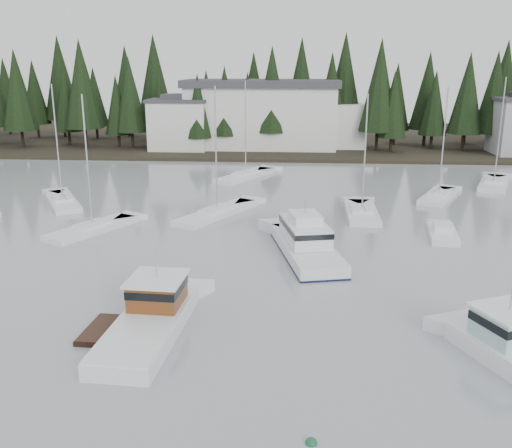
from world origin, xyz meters
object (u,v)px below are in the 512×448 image
at_px(harbor_inn, 274,115).
at_px(sailboat_8, 438,198).
at_px(sailboat_4, 246,177).
at_px(sailboat_0, 217,215).
at_px(sailboat_3, 494,185).
at_px(sailboat_7, 63,203).
at_px(runabout_1, 442,235).
at_px(house_west, 179,123).
at_px(sailboat_5, 362,214).
at_px(lobster_boat_brown, 148,322).
at_px(cabin_cruiser_center, 306,245).
at_px(sailboat_10, 93,230).

distance_m(harbor_inn, sailboat_8, 39.29).
bearing_deg(sailboat_4, sailboat_0, -156.05).
relative_size(sailboat_3, sailboat_7, 1.04).
distance_m(sailboat_8, runabout_1, 14.47).
distance_m(sailboat_0, sailboat_8, 24.29).
relative_size(house_west, sailboat_3, 0.73).
height_order(house_west, runabout_1, house_west).
bearing_deg(house_west, sailboat_7, -98.07).
relative_size(house_west, sailboat_7, 0.76).
bearing_deg(sailboat_5, sailboat_0, 96.03).
xyz_separation_m(lobster_boat_brown, sailboat_5, (14.10, 25.55, -0.50)).
height_order(cabin_cruiser_center, sailboat_8, sailboat_8).
distance_m(lobster_boat_brown, sailboat_0, 24.45).
xyz_separation_m(sailboat_3, sailboat_7, (-47.34, -12.57, 0.00)).
bearing_deg(sailboat_0, sailboat_3, -35.03).
distance_m(sailboat_3, sailboat_5, 22.67).
bearing_deg(cabin_cruiser_center, sailboat_0, 24.37).
bearing_deg(lobster_boat_brown, runabout_1, -43.33).
height_order(sailboat_4, sailboat_5, sailboat_4).
bearing_deg(sailboat_10, house_west, 29.96).
height_order(harbor_inn, sailboat_8, sailboat_8).
height_order(cabin_cruiser_center, sailboat_4, sailboat_4).
bearing_deg(cabin_cruiser_center, runabout_1, -77.30).
relative_size(sailboat_3, sailboat_4, 1.05).
bearing_deg(runabout_1, sailboat_8, -3.99).
xyz_separation_m(house_west, sailboat_7, (-5.07, -35.75, -4.59)).
bearing_deg(runabout_1, house_west, 42.70).
bearing_deg(sailboat_8, sailboat_3, -22.56).
bearing_deg(house_west, sailboat_3, -28.73).
bearing_deg(house_west, sailboat_8, -41.79).
height_order(sailboat_3, runabout_1, sailboat_3).
distance_m(cabin_cruiser_center, sailboat_7, 28.67).
bearing_deg(house_west, lobster_boat_brown, -80.10).
bearing_deg(sailboat_5, lobster_boat_brown, 152.54).
height_order(lobster_boat_brown, sailboat_8, sailboat_8).
height_order(sailboat_3, sailboat_7, sailboat_3).
relative_size(sailboat_0, sailboat_3, 0.96).
xyz_separation_m(sailboat_4, sailboat_8, (21.63, -10.04, 0.01)).
bearing_deg(lobster_boat_brown, sailboat_10, 30.99).
bearing_deg(sailboat_4, sailboat_3, -67.98).
height_order(house_west, sailboat_7, sailboat_7).
height_order(sailboat_0, sailboat_3, sailboat_3).
relative_size(cabin_cruiser_center, sailboat_10, 0.97).
bearing_deg(sailboat_4, harbor_inn, 21.13).
bearing_deg(sailboat_4, sailboat_7, 158.15).
xyz_separation_m(cabin_cruiser_center, sailboat_8, (14.42, 19.61, -0.65)).
xyz_separation_m(sailboat_4, sailboat_10, (-11.02, -24.80, 0.01)).
bearing_deg(lobster_boat_brown, harbor_inn, -0.03).
distance_m(lobster_boat_brown, sailboat_4, 43.18).
bearing_deg(sailboat_10, harbor_inn, 12.51).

